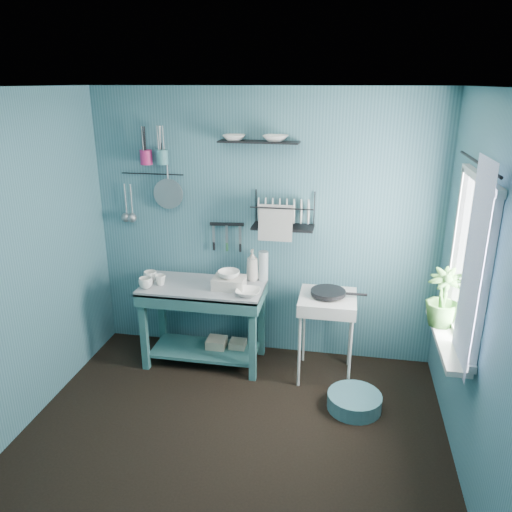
% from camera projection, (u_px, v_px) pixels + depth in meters
% --- Properties ---
extents(floor, '(3.20, 3.20, 0.00)m').
position_uv_depth(floor, '(228.00, 448.00, 3.64)').
color(floor, black).
rests_on(floor, ground).
extents(ceiling, '(3.20, 3.20, 0.00)m').
position_uv_depth(ceiling, '(220.00, 87.00, 2.81)').
color(ceiling, silver).
rests_on(ceiling, ground).
extents(wall_back, '(3.20, 0.00, 3.20)m').
position_uv_depth(wall_back, '(263.00, 228.00, 4.62)').
color(wall_back, '#386773').
rests_on(wall_back, ground).
extents(wall_front, '(3.20, 0.00, 3.20)m').
position_uv_depth(wall_front, '(126.00, 449.00, 1.83)').
color(wall_front, '#386773').
rests_on(wall_front, ground).
extents(wall_left, '(0.00, 3.00, 3.00)m').
position_uv_depth(wall_left, '(3.00, 274.00, 3.50)').
color(wall_left, '#386773').
rests_on(wall_left, ground).
extents(wall_right, '(0.00, 3.00, 3.00)m').
position_uv_depth(wall_right, '(487.00, 310.00, 2.95)').
color(wall_right, '#386773').
rests_on(wall_right, ground).
extents(work_counter, '(1.15, 0.64, 0.78)m').
position_uv_depth(work_counter, '(204.00, 324.00, 4.66)').
color(work_counter, '#2E6160').
rests_on(work_counter, floor).
extents(mug_left, '(0.12, 0.12, 0.10)m').
position_uv_depth(mug_left, '(146.00, 283.00, 4.44)').
color(mug_left, white).
rests_on(mug_left, work_counter).
extents(mug_mid, '(0.14, 0.14, 0.09)m').
position_uv_depth(mug_mid, '(160.00, 280.00, 4.52)').
color(mug_mid, white).
rests_on(mug_mid, work_counter).
extents(mug_right, '(0.17, 0.17, 0.10)m').
position_uv_depth(mug_right, '(150.00, 276.00, 4.60)').
color(mug_right, white).
rests_on(mug_right, work_counter).
extents(wash_tub, '(0.28, 0.22, 0.10)m').
position_uv_depth(wash_tub, '(229.00, 283.00, 4.45)').
color(wash_tub, beige).
rests_on(wash_tub, work_counter).
extents(tub_bowl, '(0.20, 0.19, 0.06)m').
position_uv_depth(tub_bowl, '(229.00, 274.00, 4.42)').
color(tub_bowl, white).
rests_on(tub_bowl, wash_tub).
extents(soap_bottle, '(0.12, 0.12, 0.30)m').
position_uv_depth(soap_bottle, '(252.00, 265.00, 4.59)').
color(soap_bottle, beige).
rests_on(soap_bottle, work_counter).
extents(water_bottle, '(0.09, 0.09, 0.28)m').
position_uv_depth(water_bottle, '(263.00, 266.00, 4.59)').
color(water_bottle, '#B1BFC5').
rests_on(water_bottle, work_counter).
extents(counter_bowl, '(0.22, 0.22, 0.05)m').
position_uv_depth(counter_bowl, '(248.00, 292.00, 4.30)').
color(counter_bowl, white).
rests_on(counter_bowl, work_counter).
extents(hotplate_stand, '(0.54, 0.54, 0.78)m').
position_uv_depth(hotplate_stand, '(326.00, 336.00, 4.43)').
color(hotplate_stand, silver).
rests_on(hotplate_stand, floor).
extents(frying_pan, '(0.30, 0.30, 0.03)m').
position_uv_depth(frying_pan, '(328.00, 292.00, 4.29)').
color(frying_pan, black).
rests_on(frying_pan, hotplate_stand).
extents(knife_strip, '(0.32, 0.05, 0.03)m').
position_uv_depth(knife_strip, '(227.00, 224.00, 4.64)').
color(knife_strip, black).
rests_on(knife_strip, wall_back).
extents(dish_rack, '(0.58, 0.31, 0.32)m').
position_uv_depth(dish_rack, '(283.00, 211.00, 4.40)').
color(dish_rack, black).
rests_on(dish_rack, wall_back).
extents(upper_shelf, '(0.71, 0.20, 0.01)m').
position_uv_depth(upper_shelf, '(259.00, 142.00, 4.27)').
color(upper_shelf, black).
rests_on(upper_shelf, wall_back).
extents(shelf_bowl_left, '(0.21, 0.21, 0.05)m').
position_uv_depth(shelf_bowl_left, '(234.00, 145.00, 4.32)').
color(shelf_bowl_left, white).
rests_on(shelf_bowl_left, upper_shelf).
extents(shelf_bowl_right, '(0.24, 0.24, 0.05)m').
position_uv_depth(shelf_bowl_right, '(275.00, 144.00, 4.25)').
color(shelf_bowl_right, white).
rests_on(shelf_bowl_right, upper_shelf).
extents(utensil_cup_magenta, '(0.11, 0.11, 0.13)m').
position_uv_depth(utensil_cup_magenta, '(146.00, 157.00, 4.52)').
color(utensil_cup_magenta, '#B3215E').
rests_on(utensil_cup_magenta, wall_back).
extents(utensil_cup_teal, '(0.11, 0.11, 0.13)m').
position_uv_depth(utensil_cup_teal, '(162.00, 157.00, 4.49)').
color(utensil_cup_teal, teal).
rests_on(utensil_cup_teal, wall_back).
extents(colander, '(0.28, 0.03, 0.28)m').
position_uv_depth(colander, '(168.00, 194.00, 4.63)').
color(colander, '#93969A').
rests_on(colander, wall_back).
extents(ladle_outer, '(0.01, 0.01, 0.30)m').
position_uv_depth(ladle_outer, '(125.00, 200.00, 4.74)').
color(ladle_outer, '#93969A').
rests_on(ladle_outer, wall_back).
extents(ladle_inner, '(0.01, 0.01, 0.30)m').
position_uv_depth(ladle_inner, '(131.00, 200.00, 4.73)').
color(ladle_inner, '#93969A').
rests_on(ladle_inner, wall_back).
extents(hook_rail, '(0.60, 0.01, 0.01)m').
position_uv_depth(hook_rail, '(152.00, 174.00, 4.61)').
color(hook_rail, black).
rests_on(hook_rail, wall_back).
extents(window_glass, '(0.00, 1.10, 1.10)m').
position_uv_depth(window_glass, '(471.00, 261.00, 3.32)').
color(window_glass, white).
rests_on(window_glass, wall_right).
extents(windowsill, '(0.16, 0.95, 0.04)m').
position_uv_depth(windowsill, '(447.00, 339.00, 3.53)').
color(windowsill, silver).
rests_on(windowsill, wall_right).
extents(curtain, '(0.00, 1.35, 1.35)m').
position_uv_depth(curtain, '(472.00, 269.00, 3.04)').
color(curtain, white).
rests_on(curtain, wall_right).
extents(curtain_rod, '(0.02, 1.05, 0.02)m').
position_uv_depth(curtain_rod, '(478.00, 163.00, 3.11)').
color(curtain_rod, black).
rests_on(curtain_rod, wall_right).
extents(potted_plant, '(0.30, 0.30, 0.43)m').
position_uv_depth(potted_plant, '(443.00, 298.00, 3.62)').
color(potted_plant, '#305F26').
rests_on(potted_plant, windowsill).
extents(storage_tin_large, '(0.18, 0.18, 0.22)m').
position_uv_depth(storage_tin_large, '(217.00, 349.00, 4.78)').
color(storage_tin_large, gray).
rests_on(storage_tin_large, floor).
extents(storage_tin_small, '(0.15, 0.15, 0.20)m').
position_uv_depth(storage_tin_small, '(238.00, 350.00, 4.77)').
color(storage_tin_small, gray).
rests_on(storage_tin_small, floor).
extents(floor_basin, '(0.44, 0.44, 0.13)m').
position_uv_depth(floor_basin, '(354.00, 401.00, 4.07)').
color(floor_basin, '#40757F').
rests_on(floor_basin, floor).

